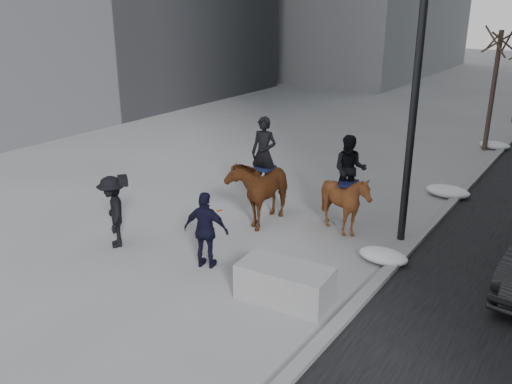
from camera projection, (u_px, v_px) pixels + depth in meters
The scene contains 10 objects.
ground at pixel (226, 271), 11.92m from camera, with size 120.00×120.00×0.00m, color gray.
curb at pixel (477, 176), 18.12m from camera, with size 0.25×90.00×0.12m, color gray.
planter at pixel (285, 283), 10.69m from camera, with size 1.83×0.92×0.73m, color gray.
tree_near at pixel (494, 85), 20.56m from camera, with size 1.20×1.20×5.06m, color #372820, non-canonical shape.
mounted_left at pixel (261, 183), 14.32m from camera, with size 1.18×2.25×2.80m.
mounted_right at pixel (346, 195), 13.55m from camera, with size 1.78×1.87×2.53m.
feeder at pixel (206, 230), 11.85m from camera, with size 1.11×1.00×1.75m.
camera_crew at pixel (113, 211), 12.87m from camera, with size 1.29×1.21×1.75m.
lamppost at pixel (422, 31), 11.85m from camera, with size 0.25×0.80×9.09m.
snow_piles at pixel (453, 186), 16.81m from camera, with size 1.30×12.53×0.33m.
Camera 1 is at (6.50, -8.43, 5.69)m, focal length 38.00 mm.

